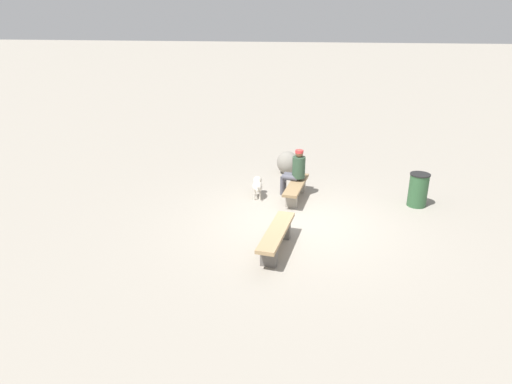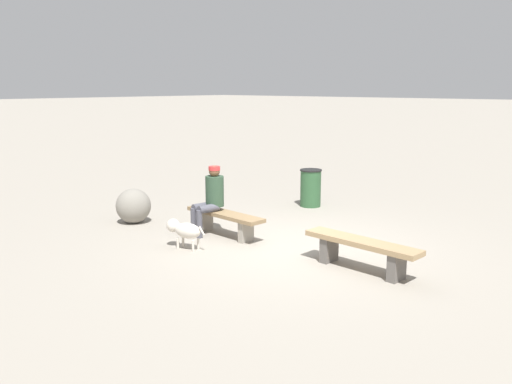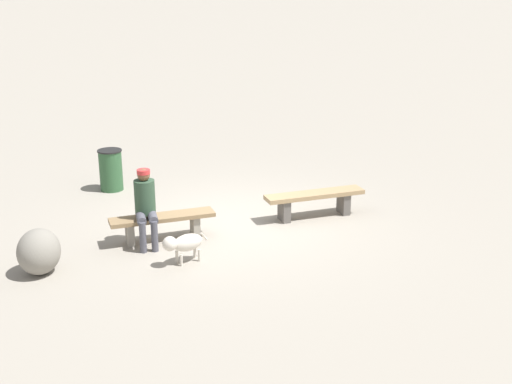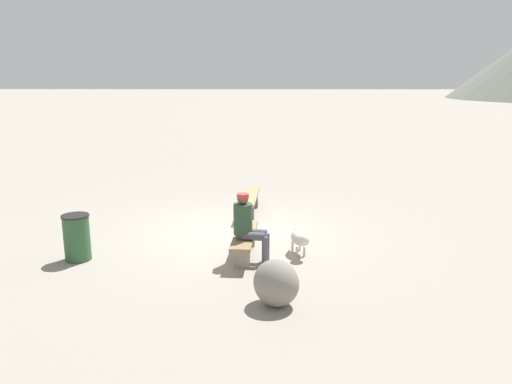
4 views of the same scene
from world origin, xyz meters
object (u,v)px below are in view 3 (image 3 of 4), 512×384
object	(u,v)px
dog	(183,243)
boulder	(39,252)
seated_person	(145,202)
bench_right	(163,222)
trash_bin	(111,170)
bench_left	(315,199)

from	to	relation	value
dog	boulder	bearing A→B (deg)	-24.62
seated_person	boulder	bearing A→B (deg)	24.27
bench_right	trash_bin	bearing A→B (deg)	-81.73
bench_left	dog	xyz separation A→B (m)	(2.82, 1.01, -0.01)
seated_person	trash_bin	xyz separation A→B (m)	(-0.04, -3.12, -0.30)
dog	trash_bin	world-z (taller)	trash_bin
seated_person	boulder	xyz separation A→B (m)	(1.75, 0.47, -0.38)
bench_left	boulder	distance (m)	4.93
trash_bin	boulder	distance (m)	4.01
bench_right	seated_person	distance (m)	0.50
bench_left	trash_bin	distance (m)	4.36
bench_left	boulder	size ratio (longest dim) A/B	2.70
seated_person	dog	distance (m)	1.09
dog	boulder	world-z (taller)	boulder
bench_right	trash_bin	xyz separation A→B (m)	(0.24, -3.05, 0.10)
bench_left	trash_bin	size ratio (longest dim) A/B	2.21
bench_right	boulder	xyz separation A→B (m)	(2.04, 0.54, 0.02)
dog	trash_bin	bearing A→B (deg)	-97.30
seated_person	dog	bearing A→B (deg)	118.21
trash_bin	boulder	bearing A→B (deg)	63.37
bench_right	dog	world-z (taller)	dog
seated_person	boulder	size ratio (longest dim) A/B	1.82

